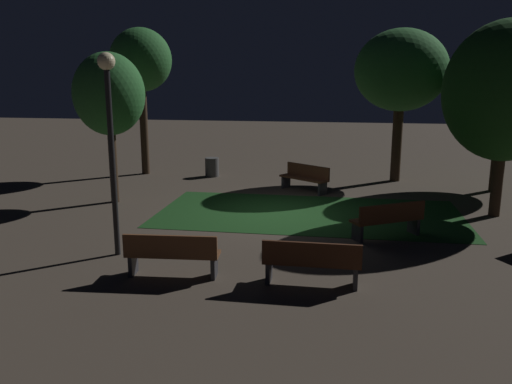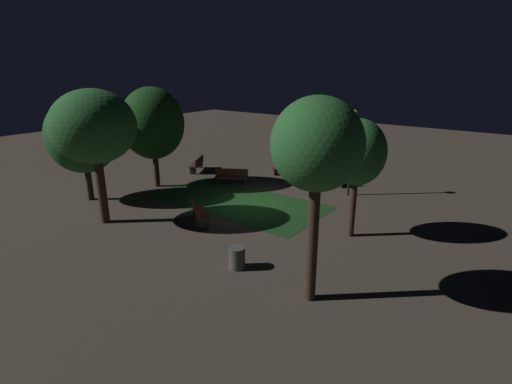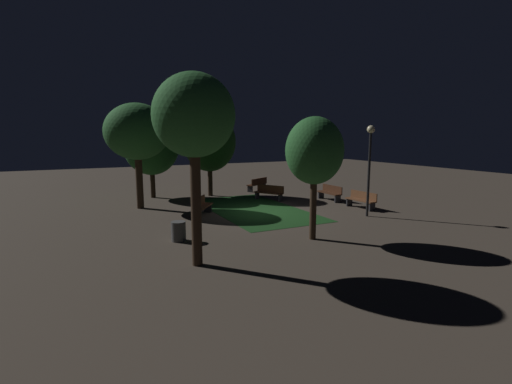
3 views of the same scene
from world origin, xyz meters
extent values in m
plane|color=#473D33|center=(0.00, 0.00, 0.00)|extent=(60.00, 60.00, 0.00)
cube|color=#194219|center=(0.96, 0.10, 0.01)|extent=(8.45, 4.30, 0.01)
cube|color=brown|center=(-1.33, -5.00, 0.45)|extent=(1.83, 0.61, 0.06)
cube|color=brown|center=(-1.32, -5.21, 0.68)|extent=(1.80, 0.19, 0.40)
cube|color=#2D2D33|center=(-2.13, -5.06, 0.21)|extent=(0.11, 0.39, 0.42)
cube|color=#2D2D33|center=(-0.54, -4.94, 0.21)|extent=(0.11, 0.39, 0.42)
cube|color=#422314|center=(1.33, -5.00, 0.45)|extent=(1.80, 0.49, 0.06)
cube|color=#422314|center=(1.33, -5.21, 0.68)|extent=(1.80, 0.07, 0.40)
cube|color=#2D2D33|center=(0.53, -4.99, 0.21)|extent=(0.08, 0.38, 0.42)
cube|color=#2D2D33|center=(2.13, -5.00, 0.21)|extent=(0.08, 0.38, 0.42)
cube|color=brown|center=(0.60, 2.97, 0.45)|extent=(1.74, 1.45, 0.06)
cube|color=brown|center=(0.72, 3.14, 0.68)|extent=(1.49, 1.11, 0.40)
cube|color=#2D2D33|center=(1.24, 2.50, 0.21)|extent=(0.29, 0.36, 0.42)
cube|color=#2D2D33|center=(-0.05, 3.44, 0.21)|extent=(0.29, 0.36, 0.42)
cube|color=#512D19|center=(2.93, -1.81, 0.45)|extent=(1.79, 1.34, 0.06)
cube|color=#512D19|center=(3.03, -1.99, 0.68)|extent=(1.58, 0.98, 0.40)
cube|color=#2D2D33|center=(2.24, -2.22, 0.21)|extent=(0.27, 0.37, 0.42)
cube|color=#2D2D33|center=(3.61, -1.40, 0.21)|extent=(0.27, 0.37, 0.42)
cylinder|color=#38281C|center=(-5.02, 0.55, 1.35)|extent=(0.25, 0.25, 2.70)
ellipsoid|color=#28662D|center=(-5.02, 0.55, 3.27)|extent=(2.10, 2.10, 2.43)
cylinder|color=#38281C|center=(-5.82, 5.22, 1.87)|extent=(0.31, 0.31, 3.75)
ellipsoid|color=#28662D|center=(-5.82, 5.22, 4.39)|extent=(2.34, 2.34, 2.38)
cylinder|color=#2D2116|center=(6.91, 4.11, 1.13)|extent=(0.29, 0.29, 2.25)
ellipsoid|color=#1E5623|center=(6.91, 4.11, 3.16)|extent=(3.29, 3.29, 3.51)
cylinder|color=#38281C|center=(6.05, 0.71, 1.25)|extent=(0.30, 0.30, 2.50)
ellipsoid|color=#194719|center=(6.05, 0.71, 3.40)|extent=(3.27, 3.27, 3.71)
cylinder|color=#38281C|center=(3.79, 5.36, 1.55)|extent=(0.36, 0.36, 3.09)
ellipsoid|color=#28662D|center=(3.79, 5.36, 3.99)|extent=(3.28, 3.28, 2.89)
cylinder|color=black|center=(-2.92, -4.01, 1.97)|extent=(0.12, 0.12, 3.93)
sphere|color=#F4E5B2|center=(-2.92, -4.01, 4.08)|extent=(0.36, 0.36, 0.36)
cylinder|color=#4C4C4C|center=(-3.09, 5.09, 0.36)|extent=(0.53, 0.53, 0.72)
camera|label=1|loc=(1.79, -14.12, 3.79)|focal=36.51mm
camera|label=2|loc=(-10.20, 13.68, 6.22)|focal=27.11mm
camera|label=3|loc=(-16.15, 8.31, 3.86)|focal=26.11mm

